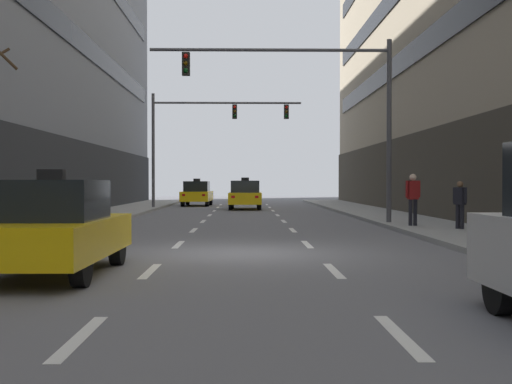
% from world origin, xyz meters
% --- Properties ---
extents(ground_plane, '(120.00, 120.00, 0.00)m').
position_xyz_m(ground_plane, '(0.00, 0.00, 0.00)').
color(ground_plane, slate).
extents(lane_stripe_l1_s2, '(0.16, 2.00, 0.01)m').
position_xyz_m(lane_stripe_l1_s2, '(-1.65, -8.00, 0.00)').
color(lane_stripe_l1_s2, silver).
rests_on(lane_stripe_l1_s2, ground).
extents(lane_stripe_l1_s3, '(0.16, 2.00, 0.01)m').
position_xyz_m(lane_stripe_l1_s3, '(-1.65, -3.00, 0.00)').
color(lane_stripe_l1_s3, silver).
rests_on(lane_stripe_l1_s3, ground).
extents(lane_stripe_l1_s4, '(0.16, 2.00, 0.01)m').
position_xyz_m(lane_stripe_l1_s4, '(-1.65, 2.00, 0.00)').
color(lane_stripe_l1_s4, silver).
rests_on(lane_stripe_l1_s4, ground).
extents(lane_stripe_l1_s5, '(0.16, 2.00, 0.01)m').
position_xyz_m(lane_stripe_l1_s5, '(-1.65, 7.00, 0.00)').
color(lane_stripe_l1_s5, silver).
rests_on(lane_stripe_l1_s5, ground).
extents(lane_stripe_l1_s6, '(0.16, 2.00, 0.01)m').
position_xyz_m(lane_stripe_l1_s6, '(-1.65, 12.00, 0.00)').
color(lane_stripe_l1_s6, silver).
rests_on(lane_stripe_l1_s6, ground).
extents(lane_stripe_l1_s7, '(0.16, 2.00, 0.01)m').
position_xyz_m(lane_stripe_l1_s7, '(-1.65, 17.00, 0.00)').
color(lane_stripe_l1_s7, silver).
rests_on(lane_stripe_l1_s7, ground).
extents(lane_stripe_l1_s8, '(0.16, 2.00, 0.01)m').
position_xyz_m(lane_stripe_l1_s8, '(-1.65, 22.00, 0.00)').
color(lane_stripe_l1_s8, silver).
rests_on(lane_stripe_l1_s8, ground).
extents(lane_stripe_l1_s9, '(0.16, 2.00, 0.01)m').
position_xyz_m(lane_stripe_l1_s9, '(-1.65, 27.00, 0.00)').
color(lane_stripe_l1_s9, silver).
rests_on(lane_stripe_l1_s9, ground).
extents(lane_stripe_l1_s10, '(0.16, 2.00, 0.01)m').
position_xyz_m(lane_stripe_l1_s10, '(-1.65, 32.00, 0.00)').
color(lane_stripe_l1_s10, silver).
rests_on(lane_stripe_l1_s10, ground).
extents(lane_stripe_l2_s2, '(0.16, 2.00, 0.01)m').
position_xyz_m(lane_stripe_l2_s2, '(1.65, -8.00, 0.00)').
color(lane_stripe_l2_s2, silver).
rests_on(lane_stripe_l2_s2, ground).
extents(lane_stripe_l2_s3, '(0.16, 2.00, 0.01)m').
position_xyz_m(lane_stripe_l2_s3, '(1.65, -3.00, 0.00)').
color(lane_stripe_l2_s3, silver).
rests_on(lane_stripe_l2_s3, ground).
extents(lane_stripe_l2_s4, '(0.16, 2.00, 0.01)m').
position_xyz_m(lane_stripe_l2_s4, '(1.65, 2.00, 0.00)').
color(lane_stripe_l2_s4, silver).
rests_on(lane_stripe_l2_s4, ground).
extents(lane_stripe_l2_s5, '(0.16, 2.00, 0.01)m').
position_xyz_m(lane_stripe_l2_s5, '(1.65, 7.00, 0.00)').
color(lane_stripe_l2_s5, silver).
rests_on(lane_stripe_l2_s5, ground).
extents(lane_stripe_l2_s6, '(0.16, 2.00, 0.01)m').
position_xyz_m(lane_stripe_l2_s6, '(1.65, 12.00, 0.00)').
color(lane_stripe_l2_s6, silver).
rests_on(lane_stripe_l2_s6, ground).
extents(lane_stripe_l2_s7, '(0.16, 2.00, 0.01)m').
position_xyz_m(lane_stripe_l2_s7, '(1.65, 17.00, 0.00)').
color(lane_stripe_l2_s7, silver).
rests_on(lane_stripe_l2_s7, ground).
extents(lane_stripe_l2_s8, '(0.16, 2.00, 0.01)m').
position_xyz_m(lane_stripe_l2_s8, '(1.65, 22.00, 0.00)').
color(lane_stripe_l2_s8, silver).
rests_on(lane_stripe_l2_s8, ground).
extents(lane_stripe_l2_s9, '(0.16, 2.00, 0.01)m').
position_xyz_m(lane_stripe_l2_s9, '(1.65, 27.00, 0.00)').
color(lane_stripe_l2_s9, silver).
rests_on(lane_stripe_l2_s9, ground).
extents(lane_stripe_l2_s10, '(0.16, 2.00, 0.01)m').
position_xyz_m(lane_stripe_l2_s10, '(1.65, 32.00, 0.00)').
color(lane_stripe_l2_s10, silver).
rests_on(lane_stripe_l2_s10, ground).
extents(taxi_driving_0, '(1.93, 4.55, 1.89)m').
position_xyz_m(taxi_driving_0, '(0.09, 24.04, 0.84)').
color(taxi_driving_0, black).
rests_on(taxi_driving_0, ground).
extents(taxi_driving_1, '(2.01, 4.53, 1.86)m').
position_xyz_m(taxi_driving_1, '(-3.19, 29.93, 0.83)').
color(taxi_driving_1, black).
rests_on(taxi_driving_1, ground).
extents(taxi_driving_2, '(1.87, 4.38, 1.81)m').
position_xyz_m(taxi_driving_2, '(-3.22, -3.51, 0.81)').
color(taxi_driving_2, black).
rests_on(taxi_driving_2, ground).
extents(traffic_signal_0, '(8.85, 0.35, 6.70)m').
position_xyz_m(traffic_signal_0, '(2.74, 9.16, 4.80)').
color(traffic_signal_0, '#4C4C51').
rests_on(traffic_signal_0, sidewalk_right).
extents(traffic_signal_1, '(8.86, 0.35, 6.72)m').
position_xyz_m(traffic_signal_1, '(-2.36, 24.01, 4.90)').
color(traffic_signal_1, '#4C4C51').
rests_on(traffic_signal_1, sidewalk_left).
extents(pedestrian_0, '(0.52, 0.26, 1.74)m').
position_xyz_m(pedestrian_0, '(5.70, 7.10, 1.16)').
color(pedestrian_0, black).
rests_on(pedestrian_0, sidewalk_right).
extents(pedestrian_1, '(0.35, 0.46, 1.50)m').
position_xyz_m(pedestrian_1, '(6.79, 5.59, 0.99)').
color(pedestrian_1, black).
rests_on(pedestrian_1, sidewalk_right).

